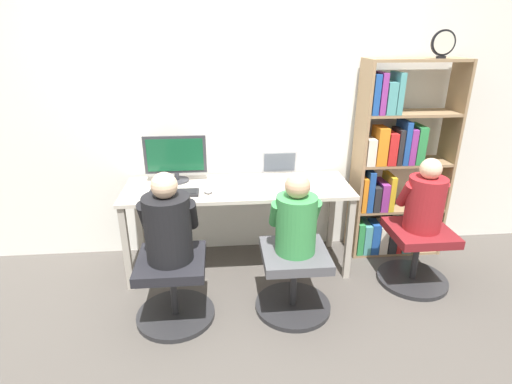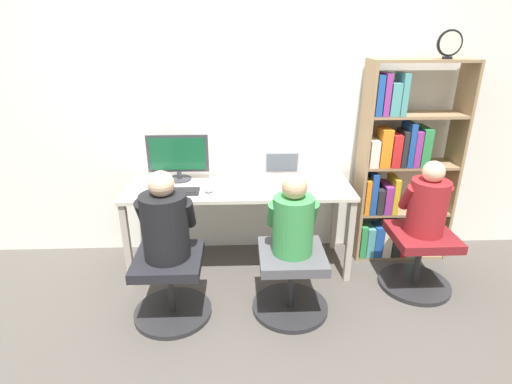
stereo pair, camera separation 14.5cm
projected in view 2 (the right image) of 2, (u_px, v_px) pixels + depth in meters
ground_plane at (240, 285)px, 3.30m from camera, size 14.00×14.00×0.00m
wall_back at (238, 112)px, 3.44m from camera, size 10.00×0.05×2.60m
desk at (239, 195)px, 3.33m from camera, size 1.86×0.62×0.75m
desktop_monitor at (178, 157)px, 3.37m from camera, size 0.52×0.20×0.39m
laptop at (283, 173)px, 3.46m from camera, size 0.31×0.25×0.22m
keyboard at (175, 191)px, 3.16m from camera, size 0.39×0.14×0.03m
computer_mouse_by_keyboard at (209, 190)px, 3.18m from camera, size 0.07×0.10×0.03m
office_chair_left at (171, 283)px, 2.86m from camera, size 0.57×0.57×0.49m
office_chair_right at (291, 278)px, 2.91m from camera, size 0.57×0.57×0.49m
person_at_monitor at (165, 222)px, 2.68m from camera, size 0.39×0.33×0.62m
person_at_laptop at (293, 220)px, 2.74m from camera, size 0.35×0.30×0.58m
bookshelf at (396, 175)px, 3.47m from camera, size 0.83×0.30×1.75m
desk_clock at (450, 44)px, 3.01m from camera, size 0.19×0.03×0.21m
office_chair_side at (419, 257)px, 3.18m from camera, size 0.57×0.57×0.49m
person_near_shelf at (428, 203)px, 3.01m from camera, size 0.35×0.30×0.58m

